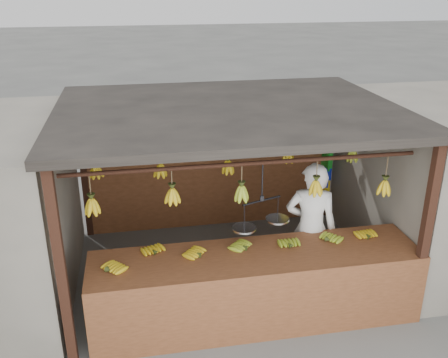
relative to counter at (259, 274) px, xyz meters
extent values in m
plane|color=#5B5B57|center=(-0.12, 1.23, -0.72)|extent=(80.00, 80.00, 0.00)
cube|color=black|center=(-2.12, -0.27, 0.43)|extent=(0.10, 0.10, 2.30)
cube|color=black|center=(1.88, -0.27, 0.43)|extent=(0.10, 0.10, 2.30)
cube|color=black|center=(-2.12, 2.73, 0.43)|extent=(0.10, 0.10, 2.30)
cube|color=black|center=(1.88, 2.73, 0.43)|extent=(0.10, 0.10, 2.30)
cube|color=black|center=(-0.12, 1.23, 1.63)|extent=(4.30, 3.30, 0.10)
cylinder|color=black|center=(-0.12, 0.23, 1.28)|extent=(4.00, 0.05, 0.05)
cylinder|color=black|center=(-0.12, 1.23, 1.28)|extent=(4.00, 0.05, 0.05)
cylinder|color=black|center=(-0.12, 2.23, 1.28)|extent=(4.00, 0.05, 0.05)
cube|color=brown|center=(-0.12, 2.73, 0.18)|extent=(4.00, 0.06, 1.80)
cube|color=brown|center=(0.00, 0.13, 0.14)|extent=(3.91, 0.87, 0.08)
cube|color=brown|center=(0.00, -0.30, -0.27)|extent=(3.91, 0.04, 0.90)
cube|color=black|center=(-1.85, -0.25, -0.31)|extent=(0.07, 0.07, 0.82)
cube|color=black|center=(1.86, -0.25, -0.31)|extent=(0.07, 0.07, 0.82)
cube|color=black|center=(-1.85, 0.52, -0.31)|extent=(0.07, 0.07, 0.82)
cube|color=black|center=(1.86, 0.52, -0.31)|extent=(0.07, 0.07, 0.82)
ellipsoid|color=gold|center=(-1.69, 0.04, 0.21)|extent=(0.30, 0.30, 0.06)
ellipsoid|color=gold|center=(-1.16, 0.33, 0.21)|extent=(0.26, 0.29, 0.06)
ellipsoid|color=gold|center=(-0.65, 0.19, 0.21)|extent=(0.30, 0.30, 0.06)
ellipsoid|color=#92A523|center=(-0.10, 0.25, 0.21)|extent=(0.30, 0.30, 0.06)
ellipsoid|color=#92A523|center=(0.44, 0.19, 0.21)|extent=(0.18, 0.24, 0.06)
ellipsoid|color=#92A523|center=(0.93, 0.24, 0.21)|extent=(0.30, 0.29, 0.06)
ellipsoid|color=gold|center=(1.46, 0.22, 0.21)|extent=(0.20, 0.26, 0.06)
ellipsoid|color=gold|center=(-1.80, 0.23, 0.91)|extent=(0.16, 0.16, 0.28)
ellipsoid|color=gold|center=(-0.94, 0.23, 0.96)|extent=(0.16, 0.16, 0.28)
ellipsoid|color=#92A523|center=(-0.16, 0.24, 0.92)|extent=(0.16, 0.16, 0.28)
ellipsoid|color=gold|center=(0.72, 0.26, 0.92)|extent=(0.16, 0.16, 0.28)
ellipsoid|color=gold|center=(1.57, 0.22, 0.87)|extent=(0.16, 0.16, 0.28)
ellipsoid|color=gold|center=(-1.81, 1.26, 0.93)|extent=(0.16, 0.16, 0.28)
ellipsoid|color=gold|center=(-1.01, 1.21, 0.90)|extent=(0.16, 0.16, 0.28)
ellipsoid|color=gold|center=(-0.12, 1.28, 0.85)|extent=(0.16, 0.16, 0.28)
ellipsoid|color=gold|center=(0.71, 1.28, 0.96)|extent=(0.16, 0.16, 0.28)
ellipsoid|color=#92A523|center=(1.62, 1.26, 0.92)|extent=(0.16, 0.16, 0.28)
ellipsoid|color=gold|center=(-1.78, 2.19, 0.90)|extent=(0.16, 0.16, 0.28)
ellipsoid|color=gold|center=(-1.01, 2.26, 0.93)|extent=(0.16, 0.16, 0.28)
ellipsoid|color=gold|center=(-0.12, 2.22, 0.95)|extent=(0.16, 0.16, 0.28)
ellipsoid|color=gold|center=(0.70, 2.20, 0.90)|extent=(0.16, 0.16, 0.28)
ellipsoid|color=gold|center=(1.55, 2.23, 0.87)|extent=(0.16, 0.16, 0.28)
cylinder|color=black|center=(0.07, 0.23, 1.05)|extent=(0.02, 0.02, 0.46)
cylinder|color=black|center=(0.07, 0.23, 0.82)|extent=(0.49, 0.19, 0.02)
cylinder|color=silver|center=(-0.15, 0.16, 0.52)|extent=(0.27, 0.27, 0.02)
cylinder|color=silver|center=(0.29, 0.31, 0.52)|extent=(0.27, 0.27, 0.02)
imported|color=white|center=(0.84, 0.63, 0.18)|extent=(0.76, 0.61, 1.80)
cube|color=red|center=(1.82, 2.58, 0.78)|extent=(0.08, 0.26, 0.34)
cube|color=#199926|center=(1.82, 2.58, 0.38)|extent=(0.08, 0.26, 0.34)
cube|color=#1426BF|center=(1.82, 2.58, 0.08)|extent=(0.08, 0.26, 0.34)
cube|color=yellow|center=(1.82, 2.58, -0.13)|extent=(0.08, 0.26, 0.34)
camera|label=1|loc=(-1.30, -4.78, 3.19)|focal=40.00mm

